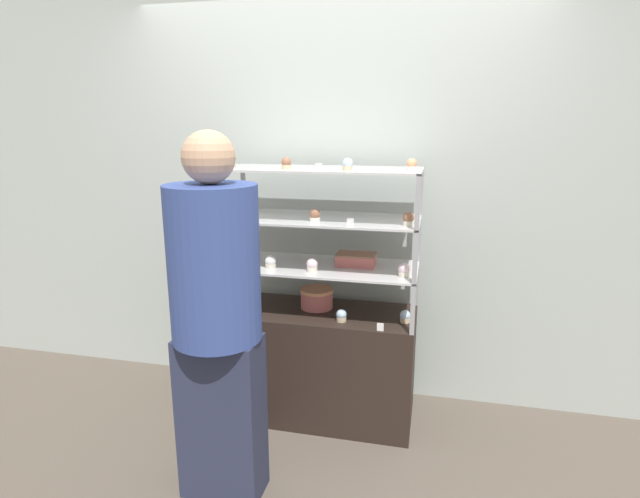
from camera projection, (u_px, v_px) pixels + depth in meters
name	position (u px, v px, depth m)	size (l,w,h in m)	color
ground_plane	(320.00, 412.00, 3.13)	(20.00, 20.00, 0.00)	brown
back_wall	(334.00, 198.00, 3.19)	(8.00, 0.05, 2.60)	#A8B2AD
display_base	(320.00, 363.00, 3.05)	(1.13, 0.49, 0.68)	black
display_riser_lower	(320.00, 268.00, 2.91)	(1.13, 0.49, 0.28)	#99999E
display_riser_middle	(320.00, 221.00, 2.84)	(1.13, 0.49, 0.28)	#99999E
display_riser_upper	(320.00, 171.00, 2.78)	(1.13, 0.49, 0.28)	#99999E
layer_cake_centerpiece	(317.00, 298.00, 3.01)	(0.20, 0.20, 0.12)	#C66660
sheet_cake_frosted	(356.00, 259.00, 2.90)	(0.23, 0.15, 0.07)	#C66660
cupcake_0	(232.00, 306.00, 2.96)	(0.06, 0.06, 0.07)	white
cupcake_1	(341.00, 316.00, 2.80)	(0.06, 0.06, 0.07)	#CCB28C
cupcake_2	(405.00, 317.00, 2.79)	(0.06, 0.06, 0.07)	#CCB28C
price_tag_0	(380.00, 327.00, 2.67)	(0.04, 0.00, 0.04)	white
cupcake_3	(236.00, 257.00, 2.96)	(0.06, 0.06, 0.07)	white
cupcake_4	(271.00, 262.00, 2.84)	(0.06, 0.06, 0.07)	beige
cupcake_5	(312.00, 265.00, 2.78)	(0.06, 0.06, 0.07)	beige
cupcake_6	(404.00, 270.00, 2.68)	(0.06, 0.06, 0.07)	beige
price_tag_1	(252.00, 268.00, 2.76)	(0.04, 0.00, 0.04)	white
cupcake_7	(231.00, 210.00, 2.89)	(0.06, 0.06, 0.07)	beige
cupcake_8	(314.00, 216.00, 2.71)	(0.06, 0.06, 0.07)	white
cupcake_9	(408.00, 219.00, 2.61)	(0.06, 0.06, 0.07)	beige
price_tag_2	(350.00, 223.00, 2.58)	(0.04, 0.00, 0.04)	white
cupcake_10	(231.00, 162.00, 2.82)	(0.05, 0.05, 0.06)	#CCB28C
cupcake_11	(286.00, 163.00, 2.71)	(0.05, 0.05, 0.06)	#CCB28C
cupcake_12	(348.00, 164.00, 2.63)	(0.05, 0.05, 0.06)	#CCB28C
cupcake_13	(412.00, 165.00, 2.60)	(0.05, 0.05, 0.06)	white
price_tag_3	(319.00, 167.00, 2.55)	(0.04, 0.00, 0.04)	white
customer_figure	(217.00, 313.00, 2.25)	(0.40, 0.40, 1.73)	#282D47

